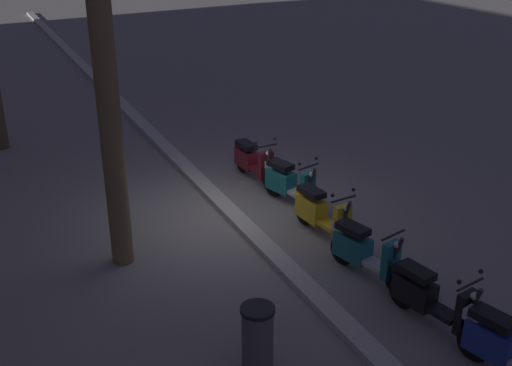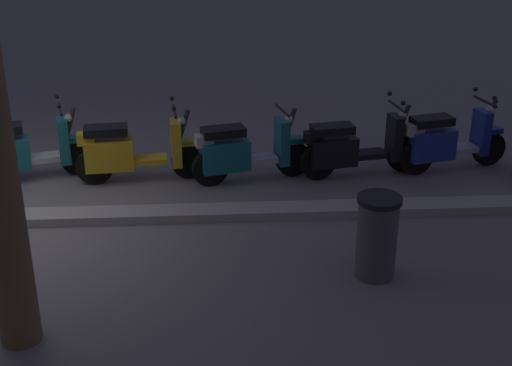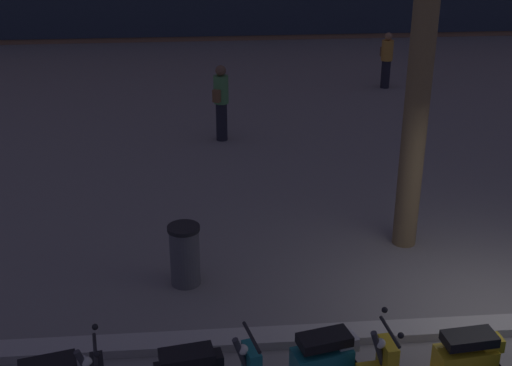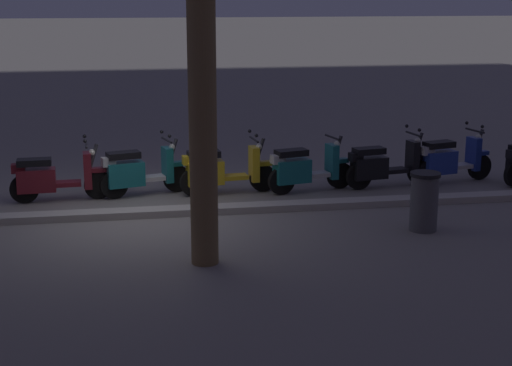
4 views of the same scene
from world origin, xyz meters
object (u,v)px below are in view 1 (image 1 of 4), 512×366
object	(u,v)px
scooter_maroon_far_back	(253,161)
scooter_black_mid_front	(430,298)
scooter_blue_mid_rear	(508,349)
scooter_teal_lead_nearest	(289,183)
scooter_teal_gap_after_mid	(364,252)
litter_bin	(257,336)
scooter_yellow_tail_end	(321,213)

from	to	relation	value
scooter_maroon_far_back	scooter_black_mid_front	bearing A→B (deg)	179.97
scooter_blue_mid_rear	scooter_teal_lead_nearest	xyz separation A→B (m)	(6.13, -0.00, 0.00)
scooter_teal_gap_after_mid	scooter_maroon_far_back	size ratio (longest dim) A/B	0.95
scooter_blue_mid_rear	scooter_teal_gap_after_mid	bearing A→B (deg)	4.38
scooter_black_mid_front	litter_bin	world-z (taller)	scooter_black_mid_front
scooter_maroon_far_back	litter_bin	distance (m)	6.61
scooter_teal_lead_nearest	litter_bin	size ratio (longest dim) A/B	1.80
scooter_teal_lead_nearest	litter_bin	xyz separation A→B (m)	(-4.45, 2.92, 0.02)
scooter_teal_lead_nearest	scooter_maroon_far_back	distance (m)	1.55
litter_bin	scooter_yellow_tail_end	bearing A→B (deg)	-43.60
scooter_yellow_tail_end	scooter_teal_lead_nearest	size ratio (longest dim) A/B	1.09
scooter_teal_lead_nearest	scooter_maroon_far_back	xyz separation A→B (m)	(1.54, 0.12, -0.02)
scooter_blue_mid_rear	scooter_teal_lead_nearest	bearing A→B (deg)	-0.01
scooter_blue_mid_rear	scooter_yellow_tail_end	xyz separation A→B (m)	(4.61, 0.13, -0.00)
scooter_blue_mid_rear	scooter_teal_gap_after_mid	world-z (taller)	scooter_blue_mid_rear
scooter_yellow_tail_end	scooter_black_mid_front	bearing A→B (deg)	-179.92
scooter_black_mid_front	scooter_teal_gap_after_mid	size ratio (longest dim) A/B	1.06
scooter_blue_mid_rear	scooter_teal_lead_nearest	size ratio (longest dim) A/B	1.01
scooter_yellow_tail_end	scooter_blue_mid_rear	bearing A→B (deg)	-178.37
scooter_blue_mid_rear	scooter_black_mid_front	size ratio (longest dim) A/B	0.93
scooter_maroon_far_back	scooter_yellow_tail_end	bearing A→B (deg)	179.86
scooter_blue_mid_rear	litter_bin	bearing A→B (deg)	60.01
scooter_teal_gap_after_mid	scooter_teal_lead_nearest	world-z (taller)	scooter_teal_lead_nearest
scooter_black_mid_front	scooter_teal_gap_after_mid	world-z (taller)	scooter_black_mid_front
scooter_teal_gap_after_mid	scooter_yellow_tail_end	size ratio (longest dim) A/B	0.93
scooter_teal_gap_after_mid	scooter_teal_lead_nearest	distance (m)	3.13
scooter_yellow_tail_end	litter_bin	bearing A→B (deg)	136.40
scooter_teal_gap_after_mid	scooter_maroon_far_back	world-z (taller)	scooter_maroon_far_back
scooter_black_mid_front	litter_bin	xyz separation A→B (m)	(0.26, 2.79, 0.04)
scooter_blue_mid_rear	litter_bin	xyz separation A→B (m)	(1.68, 2.92, 0.02)
scooter_maroon_far_back	litter_bin	world-z (taller)	scooter_maroon_far_back
scooter_black_mid_front	scooter_teal_lead_nearest	distance (m)	4.71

